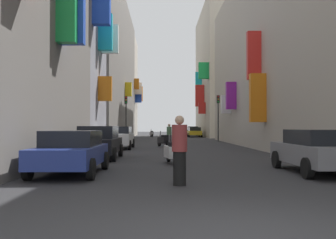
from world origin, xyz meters
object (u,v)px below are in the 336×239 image
Objects in this scene: parked_car_white at (118,137)px; traffic_light_near_corner at (126,111)px; scooter_silver at (152,134)px; parked_car_green at (192,131)px; pedestrian_crossing at (183,135)px; scooter_black at (163,140)px; pedestrian_near_right at (169,135)px; parked_car_blue at (71,151)px; scooter_white at (172,152)px; parked_car_black at (98,142)px; parked_car_grey at (317,150)px; parked_car_yellow at (194,132)px; traffic_light_far_corner at (218,110)px; pedestrian_near_left at (180,150)px.

parked_car_white is 13.98m from traffic_light_near_corner.
scooter_silver is 0.41× the size of traffic_light_near_corner.
parked_car_green is 2.82× the size of pedestrian_crossing.
pedestrian_near_right is (0.45, 1.51, 0.36)m from scooter_black.
scooter_white is at bearing 44.61° from parked_car_blue.
parked_car_black reaches higher than parked_car_grey.
parked_car_black reaches higher than scooter_black.
traffic_light_near_corner is (-5.26, 9.39, 2.31)m from pedestrian_crossing.
parked_car_blue is 41.27m from parked_car_yellow.
parked_car_white is 0.98× the size of parked_car_green.
parked_car_white is at bearing 119.97° from parked_car_grey.
traffic_light_far_corner reaches higher than parked_car_yellow.
parked_car_white is at bearing -105.36° from parked_car_yellow.
pedestrian_near_left is at bearing -35.65° from parked_car_blue.
traffic_light_near_corner reaches higher than parked_car_blue.
traffic_light_near_corner is (-0.76, 13.77, 2.31)m from parked_car_white.
traffic_light_near_corner reaches higher than parked_car_black.
scooter_silver is at bearing 86.67° from parked_car_white.
parked_car_blue is at bearing -179.38° from parked_car_grey.
pedestrian_crossing is at bearing 76.02° from parked_car_blue.
parked_car_black is 13.15m from pedestrian_crossing.
pedestrian_near_left is (3.21, -2.30, 0.15)m from parked_car_blue.
parked_car_grey is at bearing -34.40° from scooter_white.
scooter_black is (-4.47, -24.96, -0.26)m from parked_car_yellow.
pedestrian_near_left is (3.28, -15.75, 0.09)m from parked_car_white.
parked_car_black is 0.96× the size of parked_car_grey.
pedestrian_near_left is (0.03, -5.44, 0.40)m from scooter_white.
parked_car_black is 0.91× the size of traffic_light_far_corner.
scooter_black is at bearing -106.46° from pedestrian_near_right.
parked_car_green is at bearing 91.67° from traffic_light_far_corner.
traffic_light_far_corner reaches higher than scooter_silver.
parked_car_white is 16.09m from pedestrian_near_left.
pedestrian_near_right is (-1.06, -0.67, 0.06)m from pedestrian_crossing.
parked_car_black is 5.48m from parked_car_blue.
traffic_light_far_corner is at bearing 61.35° from pedestrian_crossing.
pedestrian_near_right reaches higher than parked_car_green.
pedestrian_near_left reaches higher than scooter_black.
parked_car_blue is at bearing -103.98° from pedestrian_crossing.
parked_car_blue is at bearing -100.32° from parked_car_yellow.
parked_car_grey is at bearing -90.02° from parked_car_green.
scooter_silver is (-6.16, 39.98, -0.26)m from parked_car_grey.
parked_car_green is 2.53× the size of pedestrian_near_left.
parked_car_yellow is 2.35× the size of scooter_silver.
scooter_white is at bearing -80.56° from traffic_light_near_corner.
parked_car_black is at bearing -90.04° from parked_car_white.
parked_car_yellow is at bearing 80.28° from pedestrian_near_right.
scooter_white is (1.70, -36.93, 0.00)m from scooter_silver.
parked_car_green is 0.98× the size of traffic_light_far_corner.
parked_car_grey is 17.60m from pedestrian_near_right.
pedestrian_crossing is (4.50, 4.38, -0.00)m from parked_car_white.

